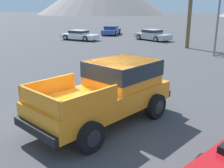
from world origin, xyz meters
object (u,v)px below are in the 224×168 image
object	(u,v)px
orange_pickup_truck	(111,88)
parked_car_white	(79,35)
parked_car_blue	(111,30)
traffic_light_main	(221,4)
parked_car_silver	(153,35)

from	to	relation	value
orange_pickup_truck	parked_car_white	xyz separation A→B (m)	(-10.31, 20.05, -0.53)
parked_car_blue	traffic_light_main	bearing A→B (deg)	-54.64
parked_car_silver	parked_car_blue	xyz separation A→B (m)	(-6.46, 4.58, -0.01)
orange_pickup_truck	parked_car_blue	xyz separation A→B (m)	(-8.68, 27.06, -0.50)
parked_car_blue	parked_car_white	bearing A→B (deg)	-108.44
orange_pickup_truck	parked_car_white	world-z (taller)	orange_pickup_truck
orange_pickup_truck	parked_car_silver	bearing A→B (deg)	121.21
orange_pickup_truck	parked_car_silver	size ratio (longest dim) A/B	1.21
parked_car_white	traffic_light_main	size ratio (longest dim) A/B	0.83
parked_car_blue	parked_car_silver	bearing A→B (deg)	-40.79
parked_car_blue	parked_car_white	size ratio (longest dim) A/B	1.01
parked_car_blue	parked_car_white	xyz separation A→B (m)	(-1.62, -7.02, -0.03)
parked_car_blue	orange_pickup_truck	bearing A→B (deg)	-77.63
parked_car_silver	traffic_light_main	world-z (taller)	traffic_light_main
parked_car_white	parked_car_blue	bearing A→B (deg)	178.05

